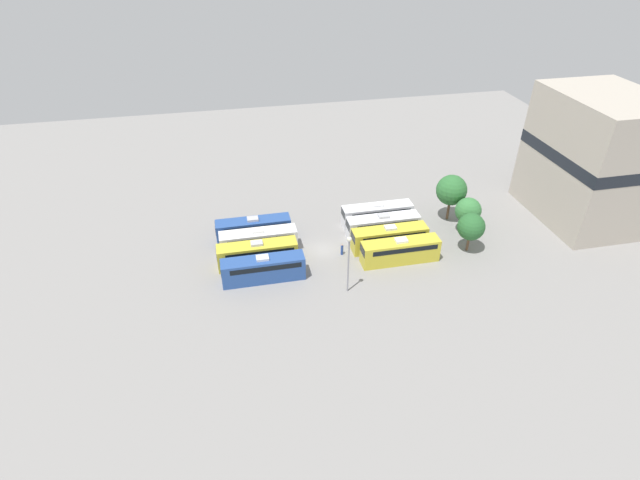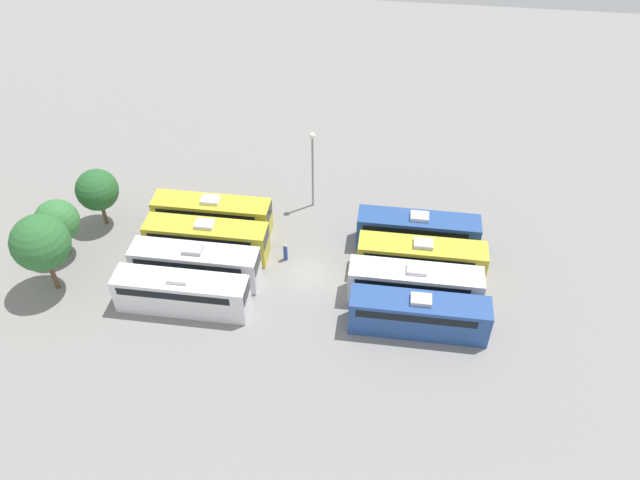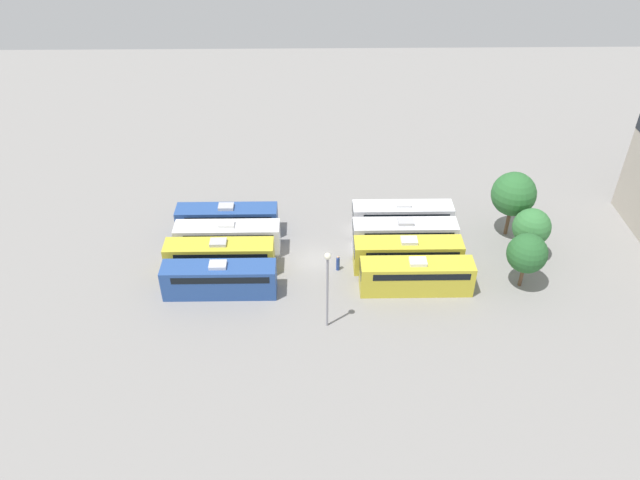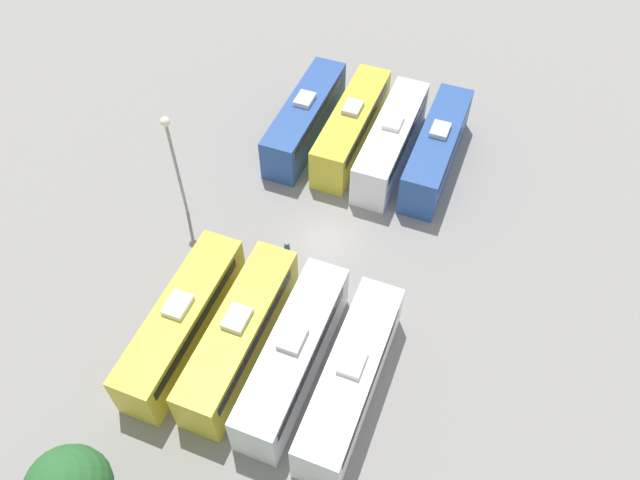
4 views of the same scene
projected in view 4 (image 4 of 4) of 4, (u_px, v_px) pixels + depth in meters
ground_plane at (325, 241)px, 40.73m from camera, size 126.27×126.27×0.00m
bus_0 at (437, 148)px, 43.75m from camera, size 2.52×10.75×3.60m
bus_1 at (391, 140)px, 44.26m from camera, size 2.52×10.75×3.60m
bus_2 at (352, 126)px, 45.25m from camera, size 2.52×10.75×3.60m
bus_3 at (305, 117)px, 45.83m from camera, size 2.52×10.75×3.60m
bus_4 at (351, 378)px, 32.63m from camera, size 2.52×10.75×3.60m
bus_5 at (293, 355)px, 33.49m from camera, size 2.52×10.75×3.60m
bus_6 at (240, 335)px, 34.27m from camera, size 2.52×10.75×3.60m
bus_7 at (183, 322)px, 34.80m from camera, size 2.52×10.75×3.60m
worker_person at (287, 252)px, 39.17m from camera, size 0.36×0.36×1.71m
light_pole at (173, 152)px, 38.07m from camera, size 0.60×0.60×8.19m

